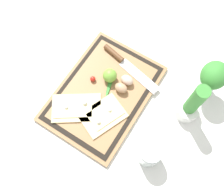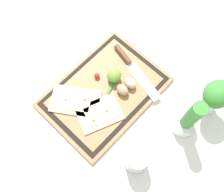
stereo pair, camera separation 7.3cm
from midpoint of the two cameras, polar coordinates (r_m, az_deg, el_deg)
name	(u,v)px [view 1 (the left image)]	position (r m, az deg, el deg)	size (l,w,h in m)	color
ground_plane	(103,94)	(1.07, -3.86, 0.25)	(6.00, 6.00, 0.00)	silver
cutting_board	(103,93)	(1.07, -3.89, 0.44)	(0.48, 0.34, 0.02)	#997047
pizza_slice_near	(76,108)	(1.04, -9.90, -2.71)	(0.20, 0.22, 0.02)	beige
pizza_slice_far	(103,115)	(1.02, -3.93, -4.39)	(0.20, 0.17, 0.02)	beige
knife	(122,60)	(1.11, 0.26, 7.59)	(0.09, 0.29, 0.02)	silver
egg_brown	(121,88)	(1.04, -0.02, 1.59)	(0.04, 0.05, 0.04)	tan
egg_pink	(127,80)	(1.05, 1.30, 3.29)	(0.04, 0.05, 0.04)	beige
lime	(110,76)	(1.05, -2.46, 4.28)	(0.06, 0.06, 0.06)	#70A838
cherry_tomato_red	(93,79)	(1.07, -6.14, 3.55)	(0.02, 0.02, 0.02)	red
scallion_bunch	(106,99)	(1.04, -3.34, -0.77)	(0.24, 0.10, 0.01)	#388433
herb_pot	(191,106)	(1.00, 14.83, -2.30)	(0.09, 0.09, 0.23)	white
sauce_jar	(149,154)	(0.97, 5.90, -12.65)	(0.08, 0.08, 0.11)	silver
herb_glass	(212,78)	(1.04, 19.04, 3.46)	(0.11, 0.10, 0.18)	silver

